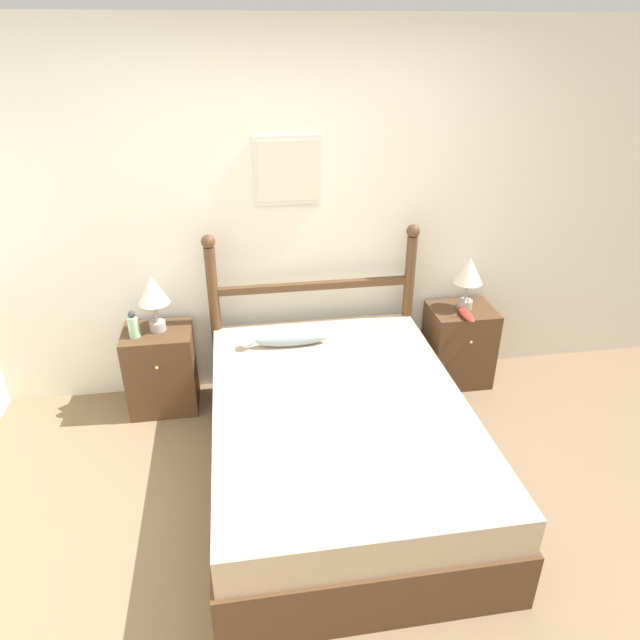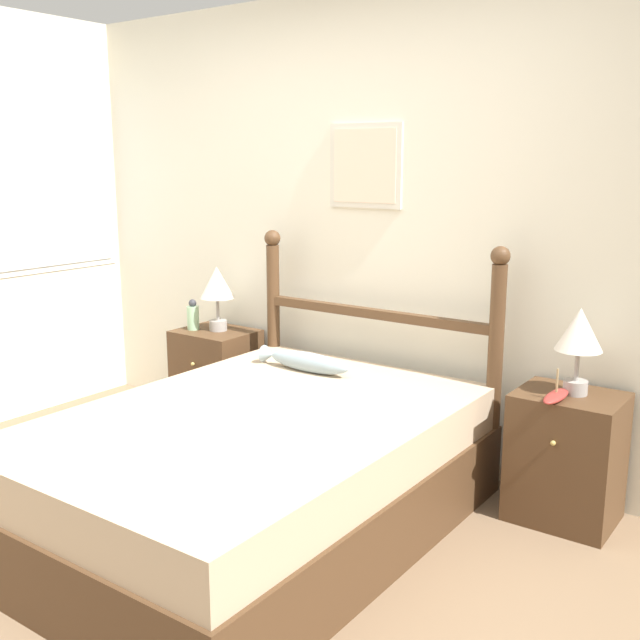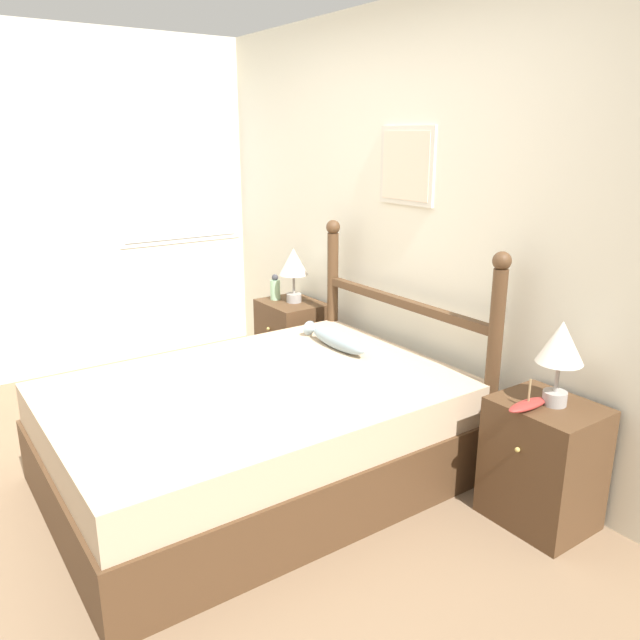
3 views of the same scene
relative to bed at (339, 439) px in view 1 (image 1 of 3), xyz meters
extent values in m
plane|color=#7A6047|center=(-0.15, -0.55, -0.27)|extent=(16.00, 16.00, 0.00)
cube|color=beige|center=(-0.15, 1.18, 1.00)|extent=(6.40, 0.06, 2.55)
cube|color=beige|center=(-0.15, 1.14, 1.34)|extent=(0.45, 0.02, 0.45)
cube|color=beige|center=(-0.15, 1.13, 1.34)|extent=(0.39, 0.01, 0.39)
cube|color=#4C331E|center=(0.00, 0.00, -0.10)|extent=(1.48, 2.09, 0.34)
cube|color=tan|center=(0.00, 0.00, 0.17)|extent=(1.44, 2.05, 0.21)
cylinder|color=#4C331E|center=(-0.70, 1.01, 0.31)|extent=(0.08, 0.08, 1.16)
sphere|color=#4C331E|center=(-0.70, 1.01, 0.93)|extent=(0.10, 0.10, 0.10)
cylinder|color=#4C331E|center=(0.70, 1.01, 0.31)|extent=(0.08, 0.08, 1.16)
sphere|color=#4C331E|center=(0.70, 1.01, 0.93)|extent=(0.10, 0.10, 0.10)
cube|color=#4C331E|center=(0.00, 1.01, 0.56)|extent=(1.40, 0.05, 0.05)
cube|color=#4C331E|center=(-1.10, 0.92, 0.03)|extent=(0.47, 0.39, 0.61)
sphere|color=tan|center=(-1.10, 0.72, 0.16)|extent=(0.02, 0.02, 0.02)
cube|color=#4C331E|center=(1.10, 0.92, 0.03)|extent=(0.47, 0.39, 0.61)
sphere|color=tan|center=(1.10, 0.72, 0.16)|extent=(0.02, 0.02, 0.02)
cylinder|color=gray|center=(-1.09, 0.94, 0.37)|extent=(0.11, 0.11, 0.06)
cylinder|color=gray|center=(-1.09, 0.94, 0.47)|extent=(0.02, 0.02, 0.14)
cone|color=beige|center=(-1.09, 0.94, 0.64)|extent=(0.21, 0.21, 0.19)
cylinder|color=gray|center=(1.12, 0.94, 0.37)|extent=(0.11, 0.11, 0.06)
cylinder|color=gray|center=(1.12, 0.94, 0.47)|extent=(0.02, 0.02, 0.14)
cone|color=beige|center=(1.12, 0.94, 0.64)|extent=(0.21, 0.21, 0.19)
cylinder|color=#99C699|center=(-1.23, 0.87, 0.41)|extent=(0.07, 0.07, 0.15)
sphere|color=#333338|center=(-1.23, 0.87, 0.50)|extent=(0.05, 0.05, 0.05)
ellipsoid|color=maroon|center=(1.08, 0.80, 0.35)|extent=(0.08, 0.25, 0.04)
cylinder|color=#997F56|center=(1.08, 0.80, 0.43)|extent=(0.01, 0.01, 0.11)
ellipsoid|color=#8499A3|center=(-0.19, 0.68, 0.33)|extent=(0.50, 0.10, 0.10)
cone|color=#8499A3|center=(-0.47, 0.68, 0.33)|extent=(0.07, 0.09, 0.09)
camera|label=1|loc=(-0.53, -2.64, 2.18)|focal=32.00mm
camera|label=2|loc=(2.07, -2.38, 1.38)|focal=42.00mm
camera|label=3|loc=(2.65, -1.45, 1.53)|focal=35.00mm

